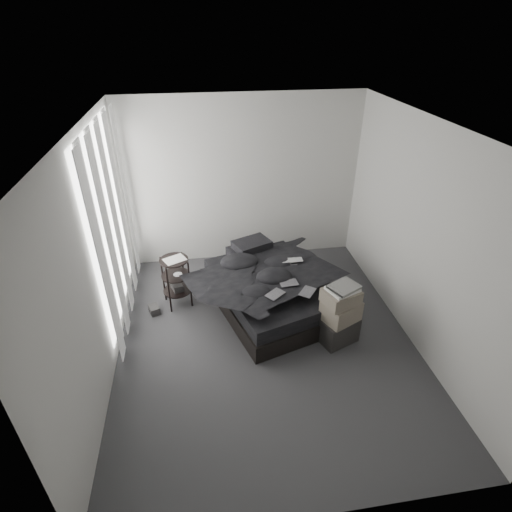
{
  "coord_description": "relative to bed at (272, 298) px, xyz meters",
  "views": [
    {
      "loc": [
        -0.69,
        -3.68,
        3.5
      ],
      "look_at": [
        0.0,
        0.8,
        0.75
      ],
      "focal_mm": 28.0,
      "sensor_mm": 36.0,
      "label": 1
    }
  ],
  "objects": [
    {
      "name": "comic_a",
      "position": [
        -0.07,
        -0.53,
        0.53
      ],
      "size": [
        0.27,
        0.26,
        0.01
      ],
      "primitive_type": "cube",
      "rotation": [
        0.0,
        0.0,
        0.68
      ],
      "color": "black",
      "rests_on": "duvet"
    },
    {
      "name": "box_mid",
      "position": [
        0.69,
        -0.8,
        0.33
      ],
      "size": [
        0.52,
        0.48,
        0.25
      ],
      "primitive_type": "cube",
      "rotation": [
        0.0,
        0.0,
        0.45
      ],
      "color": "#6C6355",
      "rests_on": "box_lower"
    },
    {
      "name": "box_upper",
      "position": [
        0.66,
        -0.79,
        0.54
      ],
      "size": [
        0.48,
        0.43,
        0.17
      ],
      "primitive_type": "cube",
      "rotation": [
        0.0,
        0.0,
        0.32
      ],
      "color": "#6C6355",
      "rests_on": "box_mid"
    },
    {
      "name": "wall_front",
      "position": [
        -0.2,
        -2.77,
        1.18
      ],
      "size": [
        3.6,
        0.01,
        2.6
      ],
      "primitive_type": "cube",
      "color": "beige",
      "rests_on": "ground"
    },
    {
      "name": "comic_b",
      "position": [
        0.15,
        -0.32,
        0.54
      ],
      "size": [
        0.24,
        0.17,
        0.01
      ],
      "primitive_type": "cube",
      "rotation": [
        0.0,
        0.0,
        0.09
      ],
      "color": "black",
      "rests_on": "duvet"
    },
    {
      "name": "box_lower",
      "position": [
        0.67,
        -0.79,
        0.04
      ],
      "size": [
        0.54,
        0.49,
        0.33
      ],
      "primitive_type": "cube",
      "rotation": [
        0.0,
        0.0,
        0.38
      ],
      "color": "black",
      "rests_on": "floor"
    },
    {
      "name": "bed",
      "position": [
        0.0,
        0.0,
        0.0
      ],
      "size": [
        1.85,
        2.14,
        0.25
      ],
      "primitive_type": "cube",
      "rotation": [
        0.0,
        0.0,
        0.3
      ],
      "color": "black",
      "rests_on": "floor"
    },
    {
      "name": "ceiling",
      "position": [
        -0.2,
        -0.67,
        2.48
      ],
      "size": [
        3.6,
        4.2,
        0.01
      ],
      "primitive_type": "cube",
      "color": "white",
      "rests_on": "ground"
    },
    {
      "name": "floor_books",
      "position": [
        -1.62,
        0.08,
        -0.06
      ],
      "size": [
        0.16,
        0.2,
        0.12
      ],
      "primitive_type": "cube",
      "rotation": [
        0.0,
        0.0,
        0.27
      ],
      "color": "black",
      "rests_on": "floor"
    },
    {
      "name": "laptop",
      "position": [
        0.31,
        0.14,
        0.54
      ],
      "size": [
        0.29,
        0.19,
        0.02
      ],
      "primitive_type": "imported",
      "rotation": [
        0.0,
        0.0,
        -0.02
      ],
      "color": "silver",
      "rests_on": "duvet"
    },
    {
      "name": "pillow_lower",
      "position": [
        -0.25,
        0.66,
        0.38
      ],
      "size": [
        0.63,
        0.52,
        0.12
      ],
      "primitive_type": "cube",
      "rotation": [
        0.0,
        0.0,
        0.3
      ],
      "color": "black",
      "rests_on": "mattress"
    },
    {
      "name": "wall_left",
      "position": [
        -2.0,
        -0.67,
        1.18
      ],
      "size": [
        0.01,
        4.2,
        2.6
      ],
      "primitive_type": "cube",
      "color": "beige",
      "rests_on": "ground"
    },
    {
      "name": "side_stand",
      "position": [
        -1.29,
        0.26,
        0.23
      ],
      "size": [
        0.48,
        0.48,
        0.71
      ],
      "primitive_type": "cylinder",
      "rotation": [
        0.0,
        0.0,
        0.29
      ],
      "color": "black",
      "rests_on": "floor"
    },
    {
      "name": "window_left",
      "position": [
        -1.98,
        0.23,
        1.23
      ],
      "size": [
        0.02,
        2.0,
        2.3
      ],
      "primitive_type": "cube",
      "color": "white",
      "rests_on": "wall_left"
    },
    {
      "name": "curtain_left",
      "position": [
        -1.93,
        0.23,
        1.16
      ],
      "size": [
        0.06,
        2.12,
        2.48
      ],
      "primitive_type": "cube",
      "color": "white",
      "rests_on": "wall_left"
    },
    {
      "name": "pillow_upper",
      "position": [
        -0.19,
        0.66,
        0.5
      ],
      "size": [
        0.61,
        0.53,
        0.11
      ],
      "primitive_type": "cube",
      "rotation": [
        0.0,
        0.0,
        0.4
      ],
      "color": "black",
      "rests_on": "pillow_lower"
    },
    {
      "name": "comic_c",
      "position": [
        0.33,
        -0.54,
        0.54
      ],
      "size": [
        0.26,
        0.27,
        0.01
      ],
      "primitive_type": "cube",
      "rotation": [
        0.0,
        0.0,
        0.91
      ],
      "color": "black",
      "rests_on": "duvet"
    },
    {
      "name": "wall_back",
      "position": [
        -0.2,
        1.43,
        1.18
      ],
      "size": [
        3.6,
        0.01,
        2.6
      ],
      "primitive_type": "cube",
      "color": "beige",
      "rests_on": "ground"
    },
    {
      "name": "art_book_white",
      "position": [
        0.67,
        -0.79,
        0.65
      ],
      "size": [
        0.41,
        0.38,
        0.03
      ],
      "primitive_type": "cube",
      "rotation": [
        0.0,
        0.0,
        0.38
      ],
      "color": "silver",
      "rests_on": "box_upper"
    },
    {
      "name": "wall_right",
      "position": [
        1.6,
        -0.67,
        1.18
      ],
      "size": [
        0.01,
        4.2,
        2.6
      ],
      "primitive_type": "cube",
      "color": "beige",
      "rests_on": "ground"
    },
    {
      "name": "floor",
      "position": [
        -0.2,
        -0.67,
        -0.12
      ],
      "size": [
        3.6,
        4.2,
        0.01
      ],
      "primitive_type": "cube",
      "color": "#363538",
      "rests_on": "ground"
    },
    {
      "name": "mattress",
      "position": [
        0.0,
        0.0,
        0.22
      ],
      "size": [
        1.78,
        2.08,
        0.19
      ],
      "primitive_type": "cube",
      "rotation": [
        0.0,
        0.0,
        0.3
      ],
      "color": "black",
      "rests_on": "bed"
    },
    {
      "name": "papers",
      "position": [
        -1.28,
        0.25,
        0.6
      ],
      "size": [
        0.34,
        0.31,
        0.01
      ],
      "primitive_type": "cube",
      "rotation": [
        0.0,
        0.0,
        0.47
      ],
      "color": "white",
      "rests_on": "side_stand"
    },
    {
      "name": "duvet",
      "position": [
        0.01,
        -0.04,
        0.42
      ],
      "size": [
        1.74,
        1.88,
        0.21
      ],
      "primitive_type": "imported",
      "rotation": [
        0.0,
        0.0,
        0.3
      ],
      "color": "black",
      "rests_on": "mattress"
    },
    {
      "name": "art_book_snake",
      "position": [
        0.69,
        -0.8,
        0.68
      ],
      "size": [
        0.41,
        0.38,
        0.03
      ],
      "primitive_type": "cube",
      "rotation": [
        0.0,
        0.0,
        0.48
      ],
      "color": "silver",
      "rests_on": "art_book_white"
    }
  ]
}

